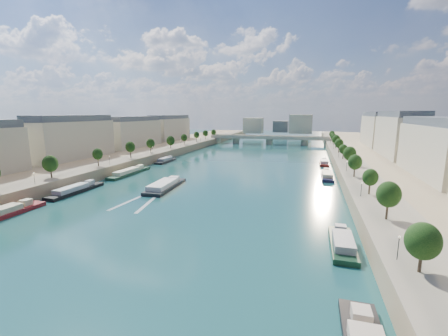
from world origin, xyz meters
The scene contains 17 objects.
ground centered at (0.00, 100.00, 0.00)m, with size 700.00×700.00×0.00m, color #0D383B.
quay_left centered at (-72.00, 100.00, 2.50)m, with size 44.00×520.00×5.00m, color #9E8460.
quay_right centered at (72.00, 100.00, 2.50)m, with size 44.00×520.00×5.00m, color #9E8460.
pave_left centered at (-57.00, 100.00, 5.05)m, with size 14.00×520.00×0.10m, color gray.
pave_right centered at (57.00, 100.00, 5.05)m, with size 14.00×520.00×0.10m, color gray.
trees_left centered at (-55.00, 102.00, 10.48)m, with size 4.80×268.80×8.26m.
trees_right centered at (55.00, 110.00, 10.48)m, with size 4.80×268.80×8.26m.
lamps_left centered at (-52.50, 90.00, 7.78)m, with size 0.36×200.36×4.28m.
lamps_right centered at (52.50, 105.00, 7.78)m, with size 0.36×200.36×4.28m.
buildings_left centered at (-85.00, 112.00, 16.45)m, with size 16.00×226.00×23.20m.
buildings_right centered at (85.00, 112.00, 16.45)m, with size 16.00×226.00×23.20m.
skyline centered at (3.19, 319.52, 14.66)m, with size 79.00×42.00×22.00m.
bridge centered at (0.00, 232.58, 5.08)m, with size 112.00×12.00×8.15m.
tour_barge centered at (-16.43, 55.29, 0.95)m, with size 9.02×26.44×3.66m.
wake centered at (-16.43, 38.64, 0.02)m, with size 10.75×26.02×0.04m.
moored_barges_left centered at (-45.50, 42.75, 0.84)m, with size 5.00×158.90×3.60m.
moored_barges_right centered at (45.50, 56.38, 0.84)m, with size 5.00×166.22×3.60m.
Camera 1 is at (37.73, -47.58, 29.28)m, focal length 24.00 mm.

